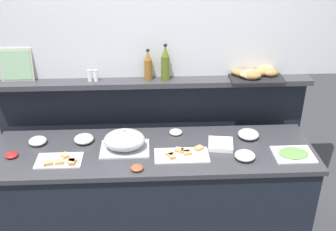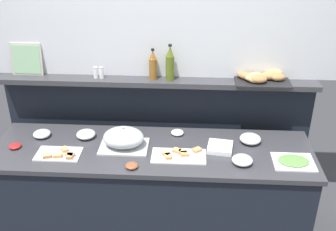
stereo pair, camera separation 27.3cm
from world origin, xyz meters
The scene contains 21 objects.
ground_plane centered at (0.00, 0.60, 0.00)m, with size 12.00×12.00×0.00m, color #38383D.
buffet_counter centered at (0.00, 0.00, 0.45)m, with size 2.25×0.63×0.89m.
back_ledge_unit centered at (0.00, 0.49, 0.65)m, with size 2.42×0.22×1.24m.
sandwich_platter_front centered at (0.19, -0.08, 0.90)m, with size 0.37×0.18×0.04m.
sandwich_platter_side centered at (-0.62, -0.12, 0.90)m, with size 0.30×0.18×0.04m.
cold_cuts_platter centered at (0.95, -0.11, 0.90)m, with size 0.27×0.22×0.02m.
serving_cloche centered at (-0.20, 0.01, 0.96)m, with size 0.34×0.24×0.17m.
glass_bowl_large centered at (0.70, 0.13, 0.92)m, with size 0.15×0.15×0.06m.
glass_bowl_medium centered at (0.61, -0.14, 0.92)m, with size 0.14×0.14×0.06m.
glass_bowl_small centered at (-0.82, 0.12, 0.91)m, with size 0.13×0.13×0.05m.
glass_bowl_extra centered at (-0.50, 0.13, 0.92)m, with size 0.14×0.14×0.06m.
condiment_bowl_cream centered at (-0.11, -0.23, 0.91)m, with size 0.09×0.09×0.03m, color brown.
condiment_bowl_dark centered at (-0.96, -0.04, 0.91)m, with size 0.08×0.08×0.03m, color red.
condiment_bowl_teal centered at (0.17, 0.21, 0.91)m, with size 0.09×0.09×0.03m, color silver.
napkin_stack centered at (0.47, 0.02, 0.91)m, with size 0.17×0.17×0.03m, color white.
vinegar_bottle_amber centered at (-0.03, 0.42, 1.35)m, with size 0.06×0.06×0.24m.
olive_oil_bottle centered at (0.10, 0.41, 1.37)m, with size 0.06×0.06×0.28m.
salt_shaker centered at (-0.46, 0.42, 1.29)m, with size 0.03×0.03×0.09m.
pepper_shaker centered at (-0.41, 0.42, 1.29)m, with size 0.03×0.03×0.09m.
bread_basket centered at (0.78, 0.42, 1.28)m, with size 0.40×0.29×0.08m.
framed_picture centered at (-0.99, 0.45, 1.37)m, with size 0.24×0.05×0.25m.
Camera 1 is at (-0.02, -2.42, 2.44)m, focal length 43.87 mm.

